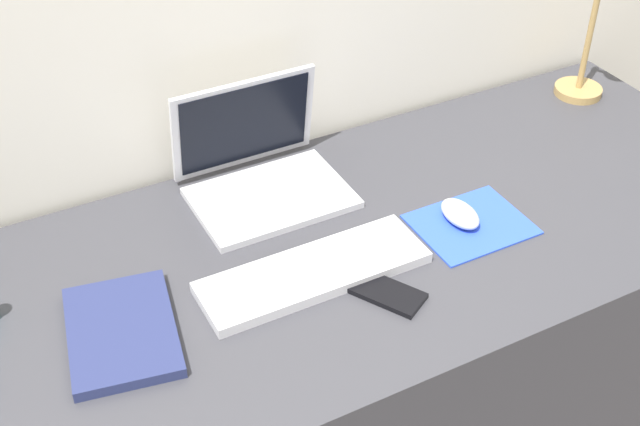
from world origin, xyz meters
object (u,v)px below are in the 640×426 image
Objects in this scene: laptop at (259,164)px; mouse at (460,214)px; desk_lamp at (599,37)px; cell_phone at (386,293)px; notebook_pad at (122,331)px; keyboard at (314,272)px.

laptop is 0.40m from mouse.
cell_phone is at bearing -155.06° from desk_lamp.
mouse is 0.25m from cell_phone.
mouse is 0.28× the size of desk_lamp.
laptop reaches higher than cell_phone.
notebook_pad is (-0.37, -0.27, -0.04)m from laptop.
notebook_pad is at bearing -168.73° from desk_lamp.
mouse is at bearing 9.71° from notebook_pad.
mouse is at bearing 1.28° from keyboard.
laptop is 0.29m from keyboard.
notebook_pad is (-0.34, 0.02, 0.00)m from keyboard.
keyboard is (-0.03, -0.29, -0.04)m from laptop.
laptop is at bearing 135.27° from mouse.
laptop is at bearing 177.51° from desk_lamp.
laptop is 0.89× the size of desk_lamp.
notebook_pad is at bearing 177.13° from keyboard.
desk_lamp is (0.82, -0.04, 0.10)m from laptop.
keyboard is 1.22× the size of desk_lamp.
cell_phone is at bearing -81.47° from laptop.
keyboard and notebook_pad have the same top height.
laptop is 2.34× the size of cell_phone.
desk_lamp is at bearing -4.84° from cell_phone.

